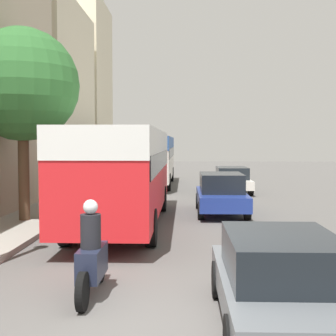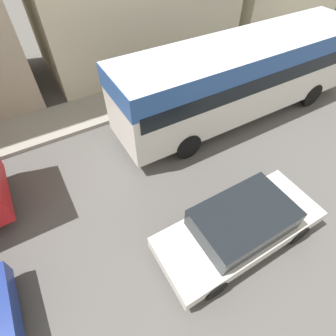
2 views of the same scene
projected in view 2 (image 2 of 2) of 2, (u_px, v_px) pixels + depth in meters
name	position (u px, v px, depth m)	size (l,w,h in m)	color
bus_following	(245.00, 70.00, 9.92)	(2.53, 10.48, 3.06)	silver
car_crossing	(241.00, 226.00, 6.89)	(1.89, 4.58, 1.39)	silver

